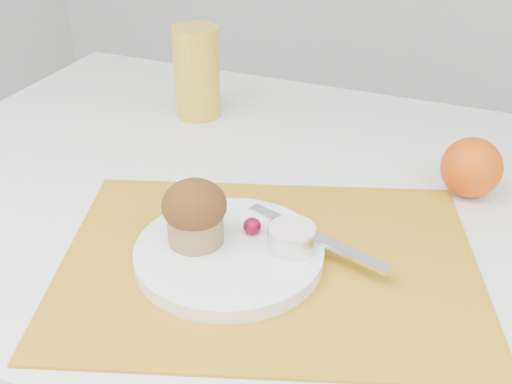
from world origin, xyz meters
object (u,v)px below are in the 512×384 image
at_px(plate, 229,254).
at_px(juice_glass, 197,72).
at_px(muffin, 195,212).
at_px(orange, 471,167).

xyz_separation_m(plate, juice_glass, (-0.22, 0.36, 0.06)).
bearing_deg(muffin, orange, 43.94).
xyz_separation_m(plate, orange, (0.23, 0.26, 0.03)).
bearing_deg(juice_glass, orange, -11.79).
relative_size(orange, muffin, 1.05).
distance_m(orange, muffin, 0.38).
height_order(plate, muffin, muffin).
distance_m(plate, orange, 0.35).
height_order(orange, muffin, muffin).
bearing_deg(juice_glass, muffin, -63.49).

